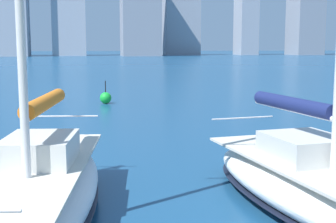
{
  "coord_description": "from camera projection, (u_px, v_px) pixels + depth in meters",
  "views": [
    {
      "loc": [
        1.88,
        2.54,
        3.52
      ],
      "look_at": [
        0.08,
        -6.62,
        2.2
      ],
      "focal_mm": 50.0,
      "sensor_mm": 36.0,
      "label": 1
    }
  ],
  "objects": [
    {
      "name": "sailboat_orange",
      "position": [
        36.0,
        191.0,
        9.21
      ],
      "size": [
        3.47,
        8.36,
        11.96
      ],
      "color": "silver",
      "rests_on": "ground"
    },
    {
      "name": "city_skyline",
      "position": [
        101.0,
        2.0,
        159.33
      ],
      "size": [
        172.91,
        23.56,
        43.57
      ],
      "color": "gray",
      "rests_on": "ground"
    },
    {
      "name": "channel_buoy",
      "position": [
        106.0,
        98.0,
        28.48
      ],
      "size": [
        0.7,
        0.7,
        1.4
      ],
      "color": "green",
      "rests_on": "ground"
    },
    {
      "name": "sailboat_navy",
      "position": [
        314.0,
        183.0,
        9.94
      ],
      "size": [
        3.34,
        7.94,
        9.52
      ],
      "color": "white",
      "rests_on": "ground"
    }
  ]
}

